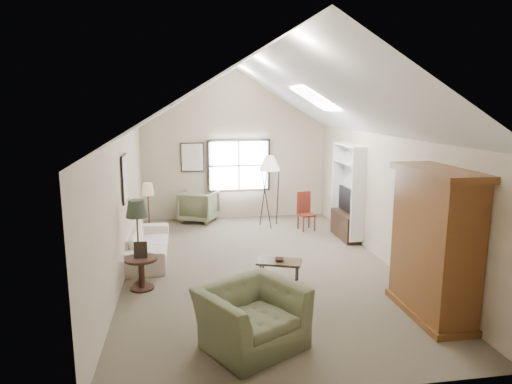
{
  "coord_description": "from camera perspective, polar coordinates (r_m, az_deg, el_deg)",
  "views": [
    {
      "loc": [
        -1.4,
        -8.27,
        3.1
      ],
      "look_at": [
        0.0,
        0.4,
        1.4
      ],
      "focal_mm": 32.0,
      "sensor_mm": 36.0,
      "label": 1
    }
  ],
  "objects": [
    {
      "name": "sofa",
      "position": [
        9.58,
        -13.64,
        -6.21
      ],
      "size": [
        0.87,
        2.21,
        0.64
      ],
      "primitive_type": "imported",
      "rotation": [
        0.0,
        0.0,
        1.57
      ],
      "color": "silver",
      "rests_on": "ground"
    },
    {
      "name": "tripod_lamp",
      "position": [
        11.56,
        1.68,
        0.15
      ],
      "size": [
        0.6,
        0.6,
        1.86
      ],
      "primitive_type": null,
      "rotation": [
        0.0,
        0.0,
        0.12
      ],
      "color": "white",
      "rests_on": "ground"
    },
    {
      "name": "bowl",
      "position": [
        8.1,
        2.93,
        -8.43
      ],
      "size": [
        0.24,
        0.24,
        0.05
      ],
      "primitive_type": "imported",
      "rotation": [
        0.0,
        0.0,
        -0.35
      ],
      "color": "#372316",
      "rests_on": "coffee_table"
    },
    {
      "name": "dark_lamp",
      "position": [
        8.12,
        -14.51,
        -6.09
      ],
      "size": [
        0.37,
        0.37,
        1.54
      ],
      "primitive_type": null,
      "rotation": [
        0.0,
        0.0,
        -0.0
      ],
      "color": "black",
      "rests_on": "ground"
    },
    {
      "name": "tan_lamp",
      "position": [
        10.64,
        -13.25,
        -2.42
      ],
      "size": [
        0.28,
        0.28,
        1.38
      ],
      "primitive_type": null,
      "rotation": [
        0.0,
        0.0,
        -0.0
      ],
      "color": "tan",
      "rests_on": "ground"
    },
    {
      "name": "tv_panel",
      "position": [
        10.77,
        11.24,
        -0.93
      ],
      "size": [
        0.05,
        0.9,
        0.55
      ],
      "primitive_type": "cube",
      "color": "black",
      "rests_on": "media_console"
    },
    {
      "name": "side_table",
      "position": [
        8.08,
        -14.1,
        -9.84
      ],
      "size": [
        0.55,
        0.55,
        0.55
      ],
      "primitive_type": "cylinder",
      "rotation": [
        0.0,
        0.0,
        -0.0
      ],
      "color": "#351F15",
      "rests_on": "ground"
    },
    {
      "name": "media_console",
      "position": [
        10.91,
        11.12,
        -4.12
      ],
      "size": [
        0.34,
        1.18,
        0.6
      ],
      "primitive_type": "cube",
      "color": "#382316",
      "rests_on": "ground"
    },
    {
      "name": "coffee_table",
      "position": [
        8.17,
        2.92,
        -9.88
      ],
      "size": [
        0.87,
        0.67,
        0.39
      ],
      "primitive_type": "cube",
      "rotation": [
        0.0,
        0.0,
        -0.35
      ],
      "color": "#352615",
      "rests_on": "ground"
    },
    {
      "name": "side_chair",
      "position": [
        11.41,
        6.33,
        -2.41
      ],
      "size": [
        0.43,
        0.43,
        0.95
      ],
      "primitive_type": "cube",
      "rotation": [
        0.0,
        0.0,
        0.2
      ],
      "color": "maroon",
      "rests_on": "ground"
    },
    {
      "name": "room_shell",
      "position": [
        8.39,
        0.44,
        11.69
      ],
      "size": [
        5.01,
        8.01,
        4.0
      ],
      "color": "brown",
      "rests_on": "ground"
    },
    {
      "name": "skylight",
      "position": [
        9.56,
        7.39,
        11.59
      ],
      "size": [
        0.8,
        1.2,
        0.52
      ],
      "primitive_type": null,
      "color": "white",
      "rests_on": "room_shell"
    },
    {
      "name": "armchair_far",
      "position": [
        12.27,
        -7.14,
        -1.78
      ],
      "size": [
        1.17,
        1.18,
        0.82
      ],
      "primitive_type": "imported",
      "rotation": [
        0.0,
        0.0,
        2.73
      ],
      "color": "#70704E",
      "rests_on": "ground"
    },
    {
      "name": "armchair_near",
      "position": [
        6.09,
        -0.57,
        -15.38
      ],
      "size": [
        1.6,
        1.54,
        0.8
      ],
      "primitive_type": "imported",
      "rotation": [
        0.0,
        0.0,
        0.52
      ],
      "color": "#656C4C",
      "rests_on": "ground"
    },
    {
      "name": "window",
      "position": [
        12.43,
        -2.17,
        3.32
      ],
      "size": [
        1.72,
        0.08,
        1.42
      ],
      "primitive_type": "cube",
      "color": "black",
      "rests_on": "room_shell"
    },
    {
      "name": "armoire",
      "position": [
        7.16,
        21.4,
        -6.05
      ],
      "size": [
        0.6,
        1.5,
        2.2
      ],
      "primitive_type": "cube",
      "color": "brown",
      "rests_on": "ground"
    },
    {
      "name": "tv_alcove",
      "position": [
        10.73,
        11.39,
        0.27
      ],
      "size": [
        0.32,
        1.3,
        2.1
      ],
      "primitive_type": "cube",
      "color": "white",
      "rests_on": "ground"
    },
    {
      "name": "wall_art",
      "position": [
        10.31,
        -11.78,
        3.08
      ],
      "size": [
        1.97,
        3.71,
        0.88
      ],
      "color": "black",
      "rests_on": "room_shell"
    }
  ]
}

